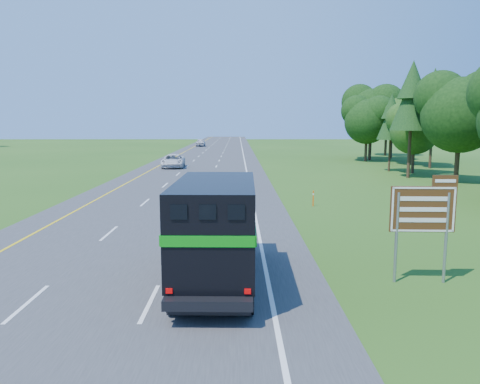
{
  "coord_description": "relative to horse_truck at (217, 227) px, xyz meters",
  "views": [
    {
      "loc": [
        4.46,
        -11.38,
        5.37
      ],
      "look_at": [
        4.61,
        13.81,
        1.66
      ],
      "focal_mm": 35.0,
      "sensor_mm": 36.0,
      "label": 1
    }
  ],
  "objects": [
    {
      "name": "lane_markings",
      "position": [
        -3.77,
        46.05,
        -1.87
      ],
      "size": [
        11.15,
        260.0,
        0.01
      ],
      "color": "yellow",
      "rests_on": "road"
    },
    {
      "name": "road",
      "position": [
        -3.77,
        46.05,
        -1.9
      ],
      "size": [
        15.0,
        260.0,
        0.04
      ],
      "primitive_type": "cube",
      "color": "#38383A",
      "rests_on": "ground"
    },
    {
      "name": "exit_sign",
      "position": [
        6.92,
        -0.04,
        0.47
      ],
      "size": [
        2.17,
        0.17,
        3.68
      ],
      "rotation": [
        0.0,
        0.0,
        -0.04
      ],
      "color": "gray",
      "rests_on": "ground"
    },
    {
      "name": "horse_truck",
      "position": [
        0.0,
        0.0,
        0.0
      ],
      "size": [
        2.67,
        7.99,
        3.51
      ],
      "rotation": [
        0.0,
        0.0,
        -0.02
      ],
      "color": "black",
      "rests_on": "road"
    },
    {
      "name": "far_car",
      "position": [
        -7.9,
        94.62,
        -1.0
      ],
      "size": [
        2.17,
        5.2,
        1.76
      ],
      "primitive_type": "imported",
      "rotation": [
        0.0,
        0.0,
        0.02
      ],
      "color": "silver",
      "rests_on": "road"
    },
    {
      "name": "white_suv",
      "position": [
        -7.12,
        41.48,
        -1.08
      ],
      "size": [
        2.95,
        5.86,
        1.59
      ],
      "primitive_type": "imported",
      "rotation": [
        0.0,
        0.0,
        0.05
      ],
      "color": "silver",
      "rests_on": "road"
    },
    {
      "name": "ground",
      "position": [
        -3.77,
        -3.95,
        -1.92
      ],
      "size": [
        300.0,
        300.0,
        0.0
      ],
      "primitive_type": "plane",
      "color": "#265015",
      "rests_on": "ground"
    },
    {
      "name": "delineator",
      "position": [
        5.65,
        14.77,
        -1.37
      ],
      "size": [
        0.08,
        0.05,
        1.03
      ],
      "color": "#F3540C",
      "rests_on": "ground"
    }
  ]
}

